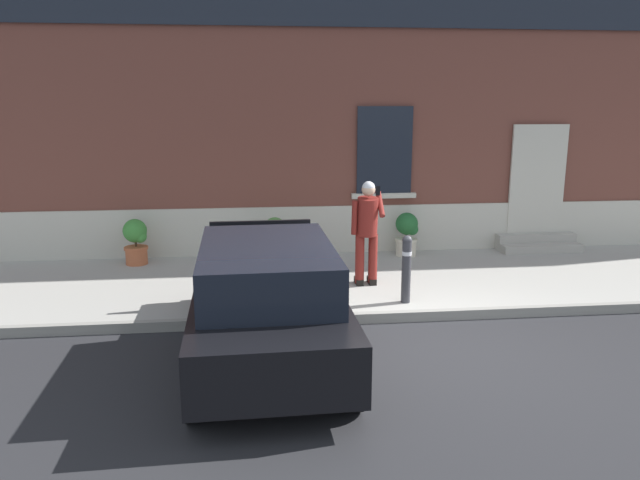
# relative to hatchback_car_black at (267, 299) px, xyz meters

# --- Properties ---
(ground_plane) EXTENTS (80.00, 80.00, 0.00)m
(ground_plane) POSITION_rel_hatchback_car_black_xyz_m (2.01, 0.19, -0.79)
(ground_plane) COLOR #232326
(sidewalk) EXTENTS (24.00, 3.60, 0.15)m
(sidewalk) POSITION_rel_hatchback_car_black_xyz_m (2.01, 2.99, -0.71)
(sidewalk) COLOR #99968E
(sidewalk) RESTS_ON ground
(curb_edge) EXTENTS (24.00, 0.12, 0.15)m
(curb_edge) POSITION_rel_hatchback_car_black_xyz_m (2.01, 1.13, -0.71)
(curb_edge) COLOR gray
(curb_edge) RESTS_ON ground
(building_facade) EXTENTS (24.00, 1.52, 7.50)m
(building_facade) POSITION_rel_hatchback_car_black_xyz_m (2.02, 5.47, 2.94)
(building_facade) COLOR brown
(building_facade) RESTS_ON ground
(entrance_stoop) EXTENTS (1.65, 0.64, 0.32)m
(entrance_stoop) POSITION_rel_hatchback_car_black_xyz_m (5.66, 4.52, -0.51)
(entrance_stoop) COLOR #9E998E
(entrance_stoop) RESTS_ON sidewalk
(hatchback_car_black) EXTENTS (1.87, 4.10, 1.50)m
(hatchback_car_black) POSITION_rel_hatchback_car_black_xyz_m (0.00, 0.00, 0.00)
(hatchback_car_black) COLOR black
(hatchback_car_black) RESTS_ON ground
(bollard_near_person) EXTENTS (0.15, 0.15, 1.04)m
(bollard_near_person) POSITION_rel_hatchback_car_black_xyz_m (2.13, 1.54, -0.08)
(bollard_near_person) COLOR #333338
(bollard_near_person) RESTS_ON sidewalk
(person_on_phone) EXTENTS (0.51, 0.48, 1.75)m
(person_on_phone) POSITION_rel_hatchback_car_black_xyz_m (1.70, 2.47, 0.36)
(person_on_phone) COLOR maroon
(person_on_phone) RESTS_ON sidewalk
(planter_terracotta) EXTENTS (0.44, 0.44, 0.86)m
(planter_terracotta) POSITION_rel_hatchback_car_black_xyz_m (-2.34, 4.27, -0.18)
(planter_terracotta) COLOR #B25B38
(planter_terracotta) RESTS_ON sidewalk
(planter_charcoal) EXTENTS (0.44, 0.44, 0.86)m
(planter_charcoal) POSITION_rel_hatchback_car_black_xyz_m (0.26, 4.15, -0.18)
(planter_charcoal) COLOR #2D2D30
(planter_charcoal) RESTS_ON sidewalk
(planter_cream) EXTENTS (0.44, 0.44, 0.86)m
(planter_cream) POSITION_rel_hatchback_car_black_xyz_m (2.87, 4.36, -0.18)
(planter_cream) COLOR beige
(planter_cream) RESTS_ON sidewalk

